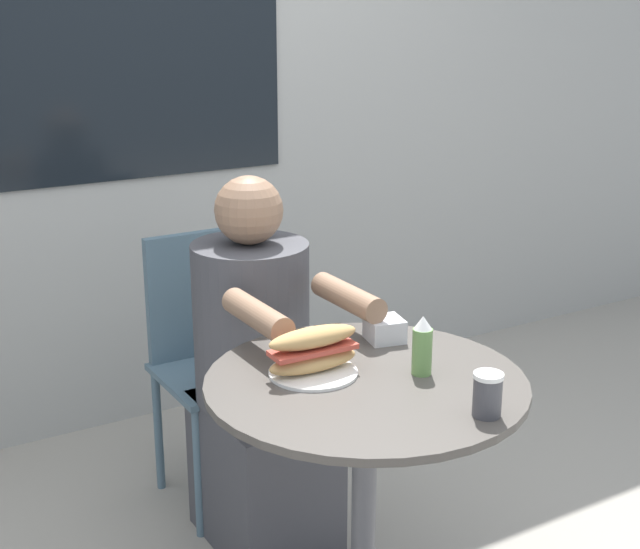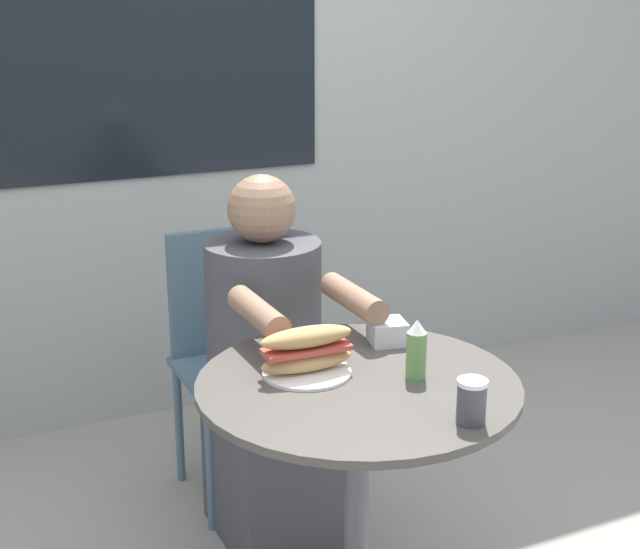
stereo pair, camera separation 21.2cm
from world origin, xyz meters
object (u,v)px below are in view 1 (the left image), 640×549
diner_chair (210,342)px  condiment_bottle (422,346)px  cafe_table (365,453)px  seated_diner (259,391)px  sandwich_on_plate (313,354)px  drink_cup (487,394)px

diner_chair → condiment_bottle: condiment_bottle is taller
cafe_table → seated_diner: size_ratio=0.68×
cafe_table → diner_chair: (-0.00, 0.91, -0.02)m
diner_chair → seated_diner: size_ratio=0.78×
diner_chair → seated_diner: 0.35m
cafe_table → seated_diner: 0.56m
cafe_table → condiment_bottle: size_ratio=5.24×
sandwich_on_plate → drink_cup: bearing=-61.3°
cafe_table → drink_cup: (0.11, -0.29, 0.24)m
condiment_bottle → seated_diner: bearing=102.1°
sandwich_on_plate → cafe_table: bearing=-43.7°
seated_diner → sandwich_on_plate: (-0.09, -0.47, 0.30)m
drink_cup → seated_diner: bearing=97.7°
seated_diner → drink_cup: (0.11, -0.85, 0.30)m
cafe_table → sandwich_on_plate: bearing=136.3°
cafe_table → condiment_bottle: bearing=-17.8°
drink_cup → diner_chair: bearing=95.5°
sandwich_on_plate → seated_diner: bearing=79.0°
seated_diner → drink_cup: bearing=97.3°
sandwich_on_plate → diner_chair: bearing=83.7°
diner_chair → cafe_table: bearing=89.7°
cafe_table → diner_chair: bearing=90.0°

